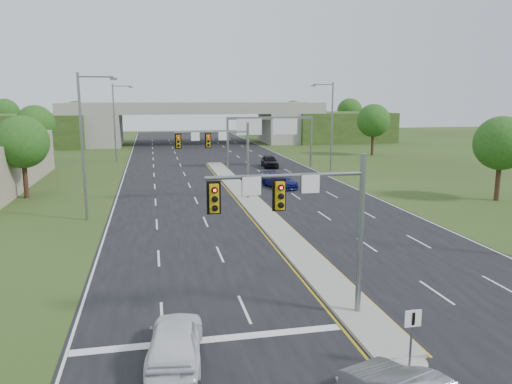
{
  "coord_description": "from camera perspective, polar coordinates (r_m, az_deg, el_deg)",
  "views": [
    {
      "loc": [
        -8.44,
        -18.88,
        9.3
      ],
      "look_at": [
        -1.73,
        13.15,
        3.0
      ],
      "focal_mm": 35.0,
      "sensor_mm": 36.0,
      "label": 1
    }
  ],
  "objects": [
    {
      "name": "ground",
      "position": [
        22.67,
        11.49,
        -13.55
      ],
      "size": [
        240.0,
        240.0,
        0.0
      ],
      "primitive_type": "plane",
      "color": "#2D3F16",
      "rests_on": "ground"
    },
    {
      "name": "road",
      "position": [
        55.32,
        -2.89,
        1.21
      ],
      "size": [
        24.0,
        160.0,
        0.02
      ],
      "primitive_type": "cube",
      "color": "black",
      "rests_on": "ground"
    },
    {
      "name": "median",
      "position": [
        43.7,
        -0.43,
        -1.26
      ],
      "size": [
        2.0,
        54.0,
        0.16
      ],
      "primitive_type": "cube",
      "color": "gray",
      "rests_on": "road"
    },
    {
      "name": "median_nose",
      "position": [
        19.42,
        16.37,
        -17.85
      ],
      "size": [
        2.0,
        2.0,
        0.16
      ],
      "primitive_type": "cone",
      "color": "gray",
      "rests_on": "road"
    },
    {
      "name": "lane_markings",
      "position": [
        49.31,
        -2.48,
        0.04
      ],
      "size": [
        23.72,
        160.0,
        0.01
      ],
      "color": "gold",
      "rests_on": "road"
    },
    {
      "name": "signal_mast_near",
      "position": [
        20.31,
        6.19,
        -2.18
      ],
      "size": [
        6.62,
        0.6,
        7.0
      ],
      "color": "slate",
      "rests_on": "ground"
    },
    {
      "name": "signal_mast_far",
      "position": [
        44.47,
        -3.81,
        4.97
      ],
      "size": [
        6.62,
        0.6,
        7.0
      ],
      "color": "slate",
      "rests_on": "ground"
    },
    {
      "name": "keep_right_sign",
      "position": [
        18.38,
        17.41,
        -14.69
      ],
      "size": [
        0.6,
        0.13,
        2.2
      ],
      "color": "slate",
      "rests_on": "ground"
    },
    {
      "name": "sign_gantry",
      "position": [
        65.69,
        1.51,
        7.35
      ],
      "size": [
        11.58,
        0.44,
        6.67
      ],
      "color": "slate",
      "rests_on": "ground"
    },
    {
      "name": "overpass",
      "position": [
        99.4,
        -7.01,
        7.5
      ],
      "size": [
        80.0,
        14.0,
        8.1
      ],
      "color": "gray",
      "rests_on": "ground"
    },
    {
      "name": "lightpole_l_mid",
      "position": [
        39.31,
        -18.99,
        5.64
      ],
      "size": [
        2.85,
        0.25,
        11.0
      ],
      "color": "slate",
      "rests_on": "ground"
    },
    {
      "name": "lightpole_l_far",
      "position": [
        74.1,
        -15.74,
        8.02
      ],
      "size": [
        2.85,
        0.25,
        11.0
      ],
      "color": "slate",
      "rests_on": "ground"
    },
    {
      "name": "lightpole_r_far",
      "position": [
        62.84,
        8.49,
        7.86
      ],
      "size": [
        2.85,
        0.25,
        11.0
      ],
      "color": "slate",
      "rests_on": "ground"
    },
    {
      "name": "tree_l_near",
      "position": [
        50.39,
        -25.16,
        5.18
      ],
      "size": [
        4.8,
        4.8,
        7.6
      ],
      "color": "#382316",
      "rests_on": "ground"
    },
    {
      "name": "tree_l_mid",
      "position": [
        75.59,
        -23.9,
        7.09
      ],
      "size": [
        5.2,
        5.2,
        8.12
      ],
      "color": "#382316",
      "rests_on": "ground"
    },
    {
      "name": "tree_r_near",
      "position": [
        49.55,
        26.23,
        5.01
      ],
      "size": [
        4.8,
        4.8,
        7.6
      ],
      "color": "#382316",
      "rests_on": "ground"
    },
    {
      "name": "tree_r_mid",
      "position": [
        81.6,
        13.27,
        7.94
      ],
      "size": [
        5.2,
        5.2,
        8.12
      ],
      "color": "#382316",
      "rests_on": "ground"
    },
    {
      "name": "tree_back_a",
      "position": [
        116.73,
        -26.79,
        8.04
      ],
      "size": [
        6.0,
        6.0,
        8.85
      ],
      "color": "#382316",
      "rests_on": "ground"
    },
    {
      "name": "tree_back_b",
      "position": [
        114.01,
        -19.9,
        8.35
      ],
      "size": [
        5.6,
        5.6,
        8.32
      ],
      "color": "#382316",
      "rests_on": "ground"
    },
    {
      "name": "tree_back_c",
      "position": [
        117.51,
        4.24,
        9.01
      ],
      "size": [
        5.6,
        5.6,
        8.32
      ],
      "color": "#382316",
      "rests_on": "ground"
    },
    {
      "name": "tree_back_d",
      "position": [
        122.11,
        10.65,
        9.08
      ],
      "size": [
        6.0,
        6.0,
        8.85
      ],
      "color": "#382316",
      "rests_on": "ground"
    },
    {
      "name": "car_white",
      "position": [
        18.61,
        -9.23,
        -16.36
      ],
      "size": [
        2.42,
        4.87,
        1.59
      ],
      "primitive_type": "imported",
      "rotation": [
        0.0,
        0.0,
        3.02
      ],
      "color": "white",
      "rests_on": "road"
    },
    {
      "name": "car_far_b",
      "position": [
        51.47,
        2.69,
        1.31
      ],
      "size": [
        3.53,
        5.38,
        1.45
      ],
      "primitive_type": "imported",
      "rotation": [
        0.0,
        0.0,
        0.33
      ],
      "color": "#0E1257",
      "rests_on": "road"
    },
    {
      "name": "car_far_c",
      "position": [
        66.29,
        1.56,
        3.53
      ],
      "size": [
        2.16,
        4.75,
        1.58
      ],
      "primitive_type": "imported",
      "rotation": [
        0.0,
        0.0,
        -0.06
      ],
      "color": "black",
      "rests_on": "road"
    }
  ]
}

